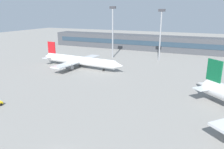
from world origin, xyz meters
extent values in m
plane|color=gray|center=(0.00, 40.00, 0.00)|extent=(400.00, 400.00, 0.00)
cube|color=#3F4247|center=(0.00, 109.80, 4.50)|extent=(157.53, 12.00, 9.00)
cube|color=#263847|center=(0.00, 103.75, 4.95)|extent=(149.65, 0.16, 2.80)
cone|color=silver|center=(20.30, 39.67, 3.46)|extent=(4.82, 4.75, 2.79)
cube|color=#0C5933|center=(22.63, 37.52, 8.33)|extent=(3.64, 3.41, 5.76)
cube|color=silver|center=(22.40, 37.73, 3.67)|extent=(9.27, 9.68, 0.25)
cylinder|color=white|center=(-29.18, 53.67, 3.11)|extent=(34.15, 6.45, 3.59)
cone|color=white|center=(-10.64, 52.09, 3.11)|extent=(4.22, 3.73, 3.41)
cone|color=white|center=(-47.53, 55.23, 3.11)|extent=(3.79, 2.81, 2.51)
cube|color=red|center=(-44.69, 54.99, 7.50)|extent=(4.17, 0.69, 5.19)
cube|color=silver|center=(-44.97, 55.01, 3.30)|extent=(3.43, 9.63, 0.23)
cube|color=silver|center=(-30.12, 53.75, 2.83)|extent=(6.91, 28.59, 0.47)
cylinder|color=gray|center=(-30.60, 48.11, 1.50)|extent=(3.17, 2.14, 1.89)
cylinder|color=gray|center=(-29.64, 59.39, 1.50)|extent=(3.17, 2.14, 1.89)
cylinder|color=black|center=(-17.33, 52.66, 0.47)|extent=(0.97, 0.46, 0.94)
cylinder|color=black|center=(-31.26, 51.39, 0.47)|extent=(0.97, 0.46, 0.94)
cylinder|color=black|center=(-30.85, 56.28, 0.47)|extent=(0.97, 0.46, 0.94)
cylinder|color=black|center=(-26.38, 11.47, 0.35)|extent=(0.35, 0.73, 0.70)
cylinder|color=gray|center=(-24.87, 78.87, 12.26)|extent=(0.70, 0.70, 24.52)
cube|color=#333338|center=(-24.87, 78.87, 25.12)|extent=(3.20, 0.80, 1.20)
cylinder|color=gray|center=(-1.19, 81.57, 11.59)|extent=(0.70, 0.70, 23.18)
cube|color=#333338|center=(-1.19, 81.57, 23.78)|extent=(3.20, 0.80, 1.20)
camera|label=1|loc=(20.59, -24.18, 23.31)|focal=35.11mm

